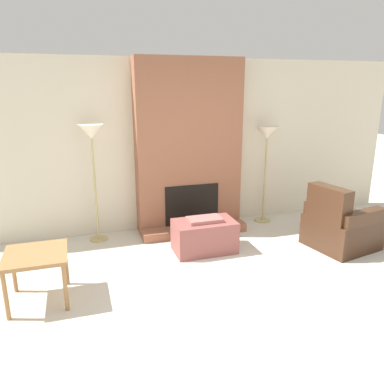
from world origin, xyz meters
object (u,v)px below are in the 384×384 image
(side_table, at_px, (36,260))
(floor_lamp_right, at_px, (267,139))
(armchair, at_px, (339,227))
(floor_lamp_left, at_px, (92,140))
(ottoman, at_px, (204,236))

(side_table, xyz_separation_m, floor_lamp_right, (3.40, 1.49, 0.90))
(armchair, xyz_separation_m, floor_lamp_right, (-0.50, 1.28, 1.08))
(armchair, bearing_deg, floor_lamp_left, 56.92)
(floor_lamp_right, bearing_deg, ottoman, -147.86)
(ottoman, xyz_separation_m, side_table, (-2.07, -0.65, 0.25))
(ottoman, relative_size, floor_lamp_left, 0.49)
(armchair, xyz_separation_m, floor_lamp_left, (-3.20, 1.28, 1.18))
(side_table, relative_size, floor_lamp_left, 0.37)
(ottoman, distance_m, armchair, 1.89)
(side_table, height_order, floor_lamp_right, floor_lamp_right)
(ottoman, xyz_separation_m, floor_lamp_left, (-1.36, 0.84, 1.25))
(floor_lamp_left, height_order, floor_lamp_right, floor_lamp_left)
(armchair, bearing_deg, floor_lamp_right, 10.05)
(armchair, relative_size, floor_lamp_right, 0.61)
(ottoman, xyz_separation_m, floor_lamp_right, (1.33, 0.84, 1.15))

